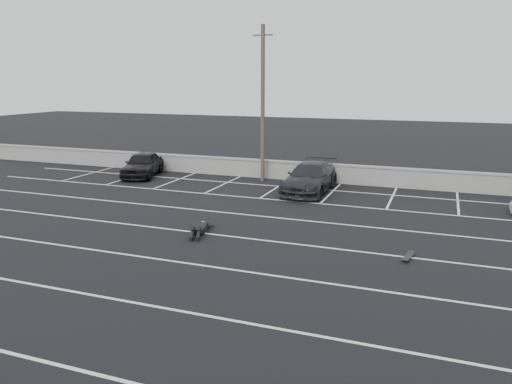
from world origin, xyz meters
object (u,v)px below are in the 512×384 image
at_px(car_left, 142,164).
at_px(person, 200,225).
at_px(skateboard, 408,257).
at_px(utility_pole, 263,104).
at_px(car_right, 310,178).

bearing_deg(car_left, person, -63.23).
height_order(car_left, person, car_left).
bearing_deg(car_left, skateboard, -46.35).
xyz_separation_m(utility_pole, skateboard, (8.72, -10.35, -4.24)).
distance_m(person, skateboard, 7.63).
bearing_deg(skateboard, person, -173.06).
bearing_deg(car_left, utility_pole, -6.00).
height_order(car_right, person, car_right).
height_order(car_left, utility_pole, utility_pole).
bearing_deg(person, car_left, 117.39).
bearing_deg(car_right, skateboard, -56.78).
height_order(car_right, skateboard, car_right).
height_order(utility_pole, person, utility_pole).
height_order(person, skateboard, person).
relative_size(car_left, car_right, 0.84).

